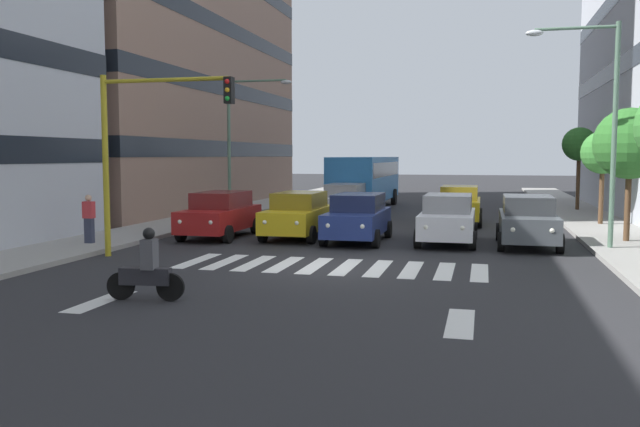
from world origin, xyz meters
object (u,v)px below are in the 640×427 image
object	(u,v)px
street_lamp_left	(600,111)
pedestrian_waiting	(89,218)
traffic_light_gantry	(141,135)
street_tree_3	(579,145)
car_4	(220,214)
car_row2_1	(459,205)
car_0	(528,220)
car_1	(448,218)
street_tree_1	(630,144)
bus_behind_traffic	(366,177)
car_2	(358,217)
car_row2_0	(345,201)
street_lamp_right	(240,130)
street_tree_2	(603,153)
motorcycle_with_rider	(147,271)
car_3	(298,214)

from	to	relation	value
street_lamp_left	pedestrian_waiting	bearing A→B (deg)	10.62
traffic_light_gantry	street_tree_3	world-z (taller)	traffic_light_gantry
car_4	car_row2_1	distance (m)	11.16
traffic_light_gantry	street_lamp_left	size ratio (longest dim) A/B	0.77
car_0	car_4	size ratio (longest dim) A/B	1.00
car_1	street_tree_1	xyz separation A→B (m)	(-6.02, -1.07, 2.60)
car_4	bus_behind_traffic	world-z (taller)	bus_behind_traffic
car_2	car_row2_0	size ratio (longest dim) A/B	1.00
street_tree_1	pedestrian_waiting	bearing A→B (deg)	15.76
car_2	car_1	bearing A→B (deg)	-174.34
street_lamp_right	street_tree_2	xyz separation A→B (m)	(-16.53, 0.05, -1.12)
street_tree_3	pedestrian_waiting	size ratio (longest dim) A/B	2.74
motorcycle_with_rider	street_tree_3	world-z (taller)	street_tree_3
bus_behind_traffic	motorcycle_with_rider	distance (m)	25.53
car_4	street_tree_3	xyz separation A→B (m)	(-14.62, -15.04, 2.78)
street_lamp_left	pedestrian_waiting	world-z (taller)	street_lamp_left
car_3	bus_behind_traffic	world-z (taller)	bus_behind_traffic
motorcycle_with_rider	car_2	bearing A→B (deg)	-103.72
car_4	street_tree_3	size ratio (longest dim) A/B	0.99
car_1	car_2	distance (m)	3.17
car_row2_0	traffic_light_gantry	world-z (taller)	traffic_light_gantry
street_tree_2	car_row2_1	bearing A→B (deg)	1.55
car_row2_1	car_3	bearing A→B (deg)	49.23
car_row2_0	street_tree_2	world-z (taller)	street_tree_2
motorcycle_with_rider	traffic_light_gantry	distance (m)	6.87
car_row2_1	street_lamp_right	size ratio (longest dim) A/B	0.67
street_tree_1	motorcycle_with_rider	bearing A→B (deg)	45.41
traffic_light_gantry	bus_behind_traffic	bearing A→B (deg)	-99.19
car_1	street_lamp_right	distance (m)	13.01
car_3	street_tree_3	xyz separation A→B (m)	(-11.70, -14.50, 2.78)
car_3	motorcycle_with_rider	world-z (taller)	car_3
car_row2_1	street_lamp_right	xyz separation A→B (m)	(10.55, -0.21, 3.43)
car_1	car_3	world-z (taller)	same
car_3	car_0	bearing A→B (deg)	177.77
car_row2_1	bus_behind_traffic	distance (m)	9.72
car_1	bus_behind_traffic	xyz separation A→B (m)	(5.52, -14.64, 0.97)
car_3	street_tree_2	xyz separation A→B (m)	(-11.65, -6.74, 2.30)
car_2	car_4	xyz separation A→B (m)	(5.28, -0.00, 0.00)
car_row2_1	bus_behind_traffic	size ratio (longest dim) A/B	0.42
street_lamp_left	car_row2_1	bearing A→B (deg)	-59.22
motorcycle_with_rider	street_lamp_left	size ratio (longest dim) A/B	0.24
traffic_light_gantry	motorcycle_with_rider	bearing A→B (deg)	119.70
traffic_light_gantry	street_tree_2	xyz separation A→B (m)	(-14.91, -12.48, -0.50)
car_3	car_row2_0	bearing A→B (deg)	-91.14
car_0	street_tree_1	xyz separation A→B (m)	(-3.34, -1.15, 2.60)
car_1	car_4	distance (m)	8.44
motorcycle_with_rider	street_tree_2	size ratio (longest dim) A/B	0.43
car_4	street_lamp_left	distance (m)	13.65
bus_behind_traffic	car_2	bearing A→B (deg)	98.99
motorcycle_with_rider	street_lamp_right	xyz separation A→B (m)	(4.68, -17.88, 3.67)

